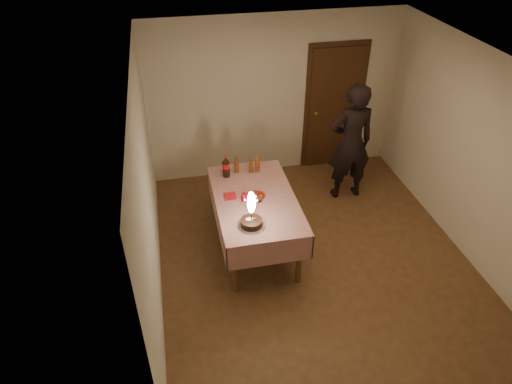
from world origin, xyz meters
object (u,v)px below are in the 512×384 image
Objects in this scene: red_plate at (257,195)px; clear_cup at (259,198)px; amber_bottle_left at (237,165)px; amber_bottle_mid at (251,164)px; dining_table at (255,205)px; photographer at (351,143)px; amber_bottle_right at (257,164)px; cola_bottle at (226,167)px; birthday_cake at (251,217)px; red_cup at (244,197)px.

red_plate is 0.13m from clear_cup.
amber_bottle_left is at bearing 103.86° from red_plate.
red_plate is at bearing -94.16° from amber_bottle_mid.
dining_table is 0.93× the size of photographer.
amber_bottle_left is 1.00× the size of amber_bottle_right.
photographer is (1.57, 0.32, -0.01)m from amber_bottle_mid.
clear_cup is at bearing -64.43° from cola_bottle.
birthday_cake is 0.50m from clear_cup.
clear_cup is (0.19, 0.45, -0.08)m from birthday_cake.
cola_bottle reaches higher than amber_bottle_mid.
amber_bottle_left is (0.02, 0.67, 0.07)m from red_cup.
dining_table is 6.75× the size of amber_bottle_left.
amber_bottle_right is (0.12, 0.70, 0.07)m from clear_cup.
amber_bottle_left is at bearing 26.21° from cola_bottle.
dining_table is at bearing -104.45° from amber_bottle_right.
birthday_cake reaches higher than amber_bottle_right.
amber_bottle_mid is 0.14× the size of photographer.
red_plate is at bearing -151.09° from photographer.
clear_cup is 0.71m from amber_bottle_right.
cola_bottle is 0.44m from amber_bottle_right.
cola_bottle reaches higher than red_cup.
cola_bottle is 1.25× the size of amber_bottle_left.
amber_bottle_left reaches higher than red_cup.
cola_bottle is at bearing 119.95° from red_plate.
red_plate is 0.64m from amber_bottle_left.
dining_table is 7.82× the size of red_plate.
birthday_cake reaches higher than cola_bottle.
cola_bottle is 0.18m from amber_bottle_left.
photographer is (1.76, 0.28, -0.01)m from amber_bottle_left.
amber_bottle_right is 0.09m from amber_bottle_mid.
dining_table is 0.67m from amber_bottle_mid.
red_plate is at bearing -76.14° from amber_bottle_left.
dining_table is 0.68m from amber_bottle_right.
birthday_cake is 1.87× the size of amber_bottle_right.
dining_table is at bearing -120.92° from red_plate.
amber_bottle_right is at bearing -0.15° from amber_bottle_mid.
cola_bottle reaches higher than dining_table.
red_plate is at bearing -60.05° from cola_bottle.
red_plate is 0.86× the size of amber_bottle_mid.
amber_bottle_left is 0.14× the size of photographer.
cola_bottle reaches higher than red_plate.
red_cup is 0.39× the size of amber_bottle_right.
clear_cup is 0.74m from cola_bottle.
amber_bottle_mid reaches higher than clear_cup.
amber_bottle_left is at bearing -170.96° from photographer.
clear_cup is 0.35× the size of amber_bottle_right.
photographer is (1.80, 1.46, -0.02)m from birthday_cake.
red_cup is 0.68m from amber_bottle_mid.
cola_bottle is at bearing -153.79° from amber_bottle_left.
photographer is at bearing 29.75° from dining_table.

